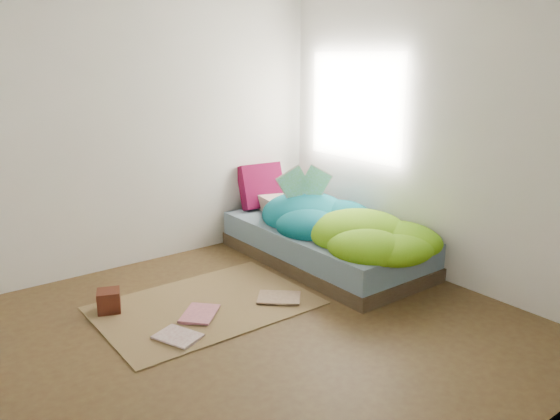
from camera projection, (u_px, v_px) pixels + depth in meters
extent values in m
cube|color=#442D1A|center=(263.00, 328.00, 3.88)|extent=(3.50, 3.50, 0.00)
cube|color=silver|center=(148.00, 121.00, 4.87)|extent=(3.50, 0.04, 2.60)
cube|color=silver|center=(513.00, 202.00, 2.18)|extent=(3.50, 0.04, 2.60)
cube|color=silver|center=(432.00, 126.00, 4.54)|extent=(0.04, 3.50, 2.60)
cube|color=white|center=(355.00, 106.00, 5.19)|extent=(0.01, 1.00, 1.20)
cube|color=#372A1E|center=(324.00, 255.00, 5.12)|extent=(1.00, 2.00, 0.12)
cube|color=slate|center=(324.00, 238.00, 5.08)|extent=(0.98, 1.96, 0.22)
cube|color=brown|center=(206.00, 306.00, 4.21)|extent=(1.60, 1.10, 0.01)
cube|color=beige|center=(286.00, 200.00, 5.71)|extent=(0.70, 0.49, 0.15)
cube|color=#4A0424|center=(261.00, 186.00, 5.64)|extent=(0.47, 0.19, 0.45)
cube|color=#3A140D|center=(109.00, 301.00, 4.09)|extent=(0.21, 0.21, 0.16)
imported|color=silver|center=(167.00, 344.00, 3.62)|extent=(0.31, 0.36, 0.02)
imported|color=#D27985|center=(184.00, 313.00, 4.04)|extent=(0.39, 0.39, 0.03)
imported|color=tan|center=(278.00, 305.00, 4.18)|extent=(0.41, 0.40, 0.03)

